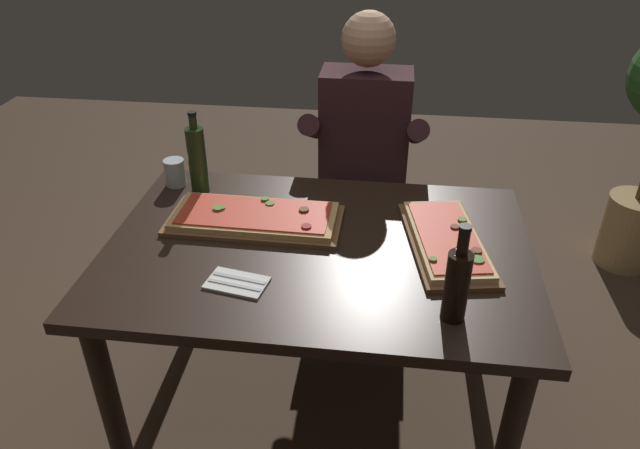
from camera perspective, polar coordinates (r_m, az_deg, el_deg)
ground_plane at (r=2.43m, az=-0.15°, el=-16.71°), size 6.40×6.40×0.00m
dining_table at (r=2.00m, az=-0.18°, el=-4.30°), size 1.40×0.96×0.74m
pizza_rectangular_front at (r=2.07m, az=-6.33°, el=0.65°), size 0.61×0.28×0.05m
pizza_rectangular_left at (r=1.98m, az=12.15°, el=-1.52°), size 0.32×0.54×0.05m
wine_bottle_dark at (r=1.62m, az=13.13°, el=-5.57°), size 0.07×0.07×0.30m
oil_bottle_amber at (r=2.26m, az=-11.80°, el=6.25°), size 0.07×0.07×0.32m
tumbler_near_camera at (r=2.36m, az=-13.84°, el=4.78°), size 0.08×0.08×0.11m
napkin_cutlery_set at (r=1.79m, az=-8.05°, el=-5.61°), size 0.20×0.14×0.01m
diner_chair at (r=2.80m, az=4.17°, el=3.13°), size 0.44×0.44×0.87m
seated_diner at (r=2.58m, az=4.22°, el=6.88°), size 0.53×0.41×1.33m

